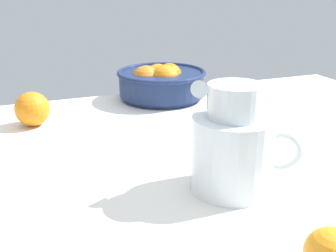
% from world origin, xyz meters
% --- Properties ---
extents(ground_plane, '(1.47, 0.99, 0.03)m').
position_xyz_m(ground_plane, '(0.00, 0.00, -0.01)').
color(ground_plane, white).
extents(fruit_bowl, '(0.25, 0.25, 0.10)m').
position_xyz_m(fruit_bowl, '(0.11, 0.41, 0.05)').
color(fruit_bowl, navy).
rests_on(fruit_bowl, ground_plane).
extents(juice_pitcher, '(0.16, 0.13, 0.18)m').
position_xyz_m(juice_pitcher, '(0.03, -0.14, 0.06)').
color(juice_pitcher, white).
rests_on(juice_pitcher, ground_plane).
extents(loose_orange_2, '(0.08, 0.08, 0.08)m').
position_xyz_m(loose_orange_2, '(-0.25, 0.30, 0.04)').
color(loose_orange_2, orange).
rests_on(loose_orange_2, ground_plane).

